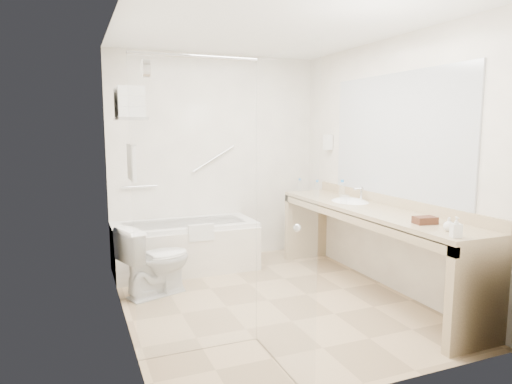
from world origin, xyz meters
name	(u,v)px	position (x,y,z in m)	size (l,w,h in m)	color
floor	(268,300)	(0.00, 0.00, 0.00)	(3.20, 3.20, 0.00)	tan
ceiling	(269,27)	(0.00, 0.00, 2.50)	(2.60, 3.20, 0.10)	white
wall_back	(216,158)	(0.00, 1.60, 1.25)	(2.60, 0.10, 2.50)	white
wall_front	(377,192)	(0.00, -1.60, 1.25)	(2.60, 0.10, 2.50)	white
wall_left	(121,175)	(-1.30, 0.00, 1.25)	(0.10, 3.20, 2.50)	white
wall_right	(385,165)	(1.30, 0.00, 1.25)	(0.10, 3.20, 2.50)	white
bathtub	(185,246)	(-0.50, 1.24, 0.28)	(1.60, 0.73, 0.59)	white
grab_bar_short	(139,187)	(-0.95, 1.56, 0.95)	(0.03, 0.03, 0.40)	silver
grab_bar_long	(214,159)	(-0.05, 1.56, 1.25)	(0.03, 0.03, 0.60)	silver
shower_enclosure	(238,211)	(-0.63, -0.93, 1.07)	(0.96, 0.91, 2.11)	silver
towel_shelf	(130,113)	(-1.17, 0.35, 1.75)	(0.24, 0.55, 0.81)	silver
vanity_counter	(370,229)	(1.02, -0.15, 0.64)	(0.55, 2.70, 0.95)	tan
sink	(350,204)	(1.05, 0.25, 0.82)	(0.40, 0.52, 0.14)	white
faucet	(362,193)	(1.20, 0.25, 0.93)	(0.03, 0.03, 0.14)	silver
mirror	(395,135)	(1.29, -0.15, 1.55)	(0.02, 2.00, 1.20)	#B4BAC1
hairdryer_unit	(328,142)	(1.25, 1.05, 1.45)	(0.08, 0.10, 0.18)	silver
toilet	(156,261)	(-0.95, 0.55, 0.34)	(0.39, 0.70, 0.69)	white
amenity_basket	(425,220)	(0.98, -0.95, 0.88)	(0.18, 0.12, 0.06)	#4B291B
soap_bottle_a	(456,233)	(0.84, -1.40, 0.88)	(0.07, 0.15, 0.07)	silver
soap_bottle_b	(449,226)	(0.96, -1.22, 0.89)	(0.08, 0.10, 0.08)	silver
water_bottle_left	(317,189)	(0.92, 0.71, 0.93)	(0.06, 0.06, 0.19)	silver
water_bottle_mid	(342,190)	(1.06, 0.42, 0.95)	(0.07, 0.07, 0.21)	silver
water_bottle_right	(300,186)	(0.89, 1.08, 0.93)	(0.05, 0.05, 0.17)	silver
drinking_glass_near	(344,200)	(0.88, 0.09, 0.90)	(0.07, 0.07, 0.09)	silver
drinking_glass_far	(347,199)	(0.98, 0.20, 0.89)	(0.06, 0.06, 0.08)	silver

